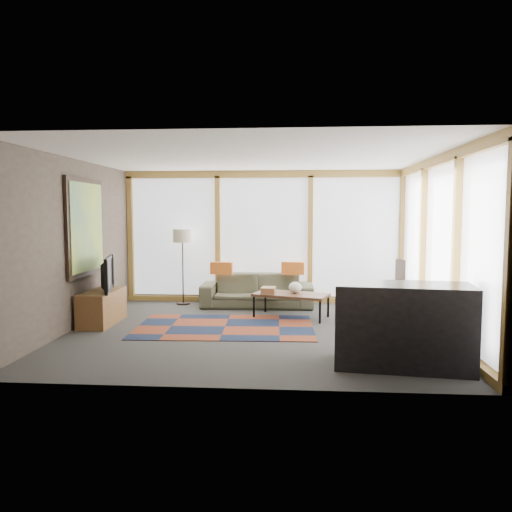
# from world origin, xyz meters

# --- Properties ---
(ground) EXTENTS (5.50, 5.50, 0.00)m
(ground) POSITION_xyz_m (0.00, 0.00, 0.00)
(ground) COLOR #2E2E2C
(ground) RESTS_ON ground
(room_envelope) EXTENTS (5.52, 5.02, 2.62)m
(room_envelope) POSITION_xyz_m (0.49, 0.56, 1.54)
(room_envelope) COLOR #41342E
(room_envelope) RESTS_ON ground
(rug) EXTENTS (2.80, 1.86, 0.01)m
(rug) POSITION_xyz_m (-0.47, 0.20, 0.01)
(rug) COLOR maroon
(rug) RESTS_ON ground
(sofa) EXTENTS (2.12, 0.86, 0.62)m
(sofa) POSITION_xyz_m (-0.09, 1.95, 0.31)
(sofa) COLOR #3B3C2B
(sofa) RESTS_ON ground
(pillow_left) EXTENTS (0.43, 0.15, 0.23)m
(pillow_left) POSITION_xyz_m (-0.77, 1.91, 0.73)
(pillow_left) COLOR #D06422
(pillow_left) RESTS_ON sofa
(pillow_right) EXTENTS (0.44, 0.18, 0.24)m
(pillow_right) POSITION_xyz_m (0.58, 1.98, 0.73)
(pillow_right) COLOR #D06422
(pillow_right) RESTS_ON sofa
(floor_lamp) EXTENTS (0.37, 0.37, 1.46)m
(floor_lamp) POSITION_xyz_m (-1.55, 2.08, 0.73)
(floor_lamp) COLOR black
(floor_lamp) RESTS_ON ground
(coffee_table) EXTENTS (1.36, 0.97, 0.41)m
(coffee_table) POSITION_xyz_m (0.56, 1.01, 0.21)
(coffee_table) COLOR #352213
(coffee_table) RESTS_ON ground
(book_stack) EXTENTS (0.26, 0.31, 0.10)m
(book_stack) POSITION_xyz_m (0.17, 1.04, 0.46)
(book_stack) COLOR brown
(book_stack) RESTS_ON coffee_table
(vase) EXTENTS (0.26, 0.26, 0.19)m
(vase) POSITION_xyz_m (0.62, 1.05, 0.51)
(vase) COLOR beige
(vase) RESTS_ON coffee_table
(bookshelf) EXTENTS (0.38, 2.08, 0.52)m
(bookshelf) POSITION_xyz_m (2.43, 0.86, 0.26)
(bookshelf) COLOR #352213
(bookshelf) RESTS_ON ground
(bowl_a) EXTENTS (0.22, 0.22, 0.10)m
(bowl_a) POSITION_xyz_m (2.46, 0.30, 0.57)
(bowl_a) COLOR black
(bowl_a) RESTS_ON bookshelf
(bowl_b) EXTENTS (0.20, 0.20, 0.09)m
(bowl_b) POSITION_xyz_m (2.48, 0.63, 0.56)
(bowl_b) COLOR black
(bowl_b) RESTS_ON bookshelf
(shelf_picture) EXTENTS (0.12, 0.33, 0.43)m
(shelf_picture) POSITION_xyz_m (2.50, 1.63, 0.73)
(shelf_picture) COLOR black
(shelf_picture) RESTS_ON bookshelf
(tv_console) EXTENTS (0.45, 1.07, 0.53)m
(tv_console) POSITION_xyz_m (-2.47, 0.29, 0.27)
(tv_console) COLOR brown
(tv_console) RESTS_ON ground
(television) EXTENTS (0.36, 0.95, 0.55)m
(television) POSITION_xyz_m (-2.43, 0.26, 0.81)
(television) COLOR black
(television) RESTS_ON tv_console
(bar_counter) EXTENTS (1.61, 0.90, 0.97)m
(bar_counter) POSITION_xyz_m (1.86, -1.63, 0.48)
(bar_counter) COLOR black
(bar_counter) RESTS_ON ground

